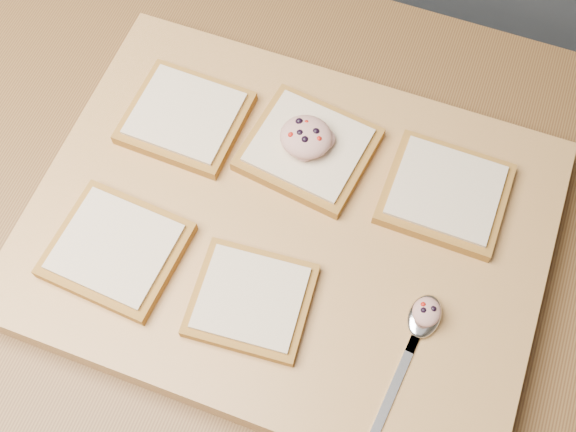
% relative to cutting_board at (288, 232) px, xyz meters
% --- Properties ---
extents(ground, '(4.00, 4.00, 0.00)m').
position_rel_cutting_board_xyz_m(ground, '(-0.10, -0.03, -0.92)').
color(ground, '#515459').
rests_on(ground, ground).
extents(island_counter, '(2.00, 0.80, 0.90)m').
position_rel_cutting_board_xyz_m(island_counter, '(-0.10, -0.03, -0.47)').
color(island_counter, slate).
rests_on(island_counter, ground).
extents(cutting_board, '(0.54, 0.41, 0.04)m').
position_rel_cutting_board_xyz_m(cutting_board, '(0.00, 0.00, 0.00)').
color(cutting_board, tan).
rests_on(cutting_board, island_counter).
extents(bread_far_left, '(0.13, 0.12, 0.02)m').
position_rel_cutting_board_xyz_m(bread_far_left, '(-0.15, 0.08, 0.03)').
color(bread_far_left, '#9C6A28').
rests_on(bread_far_left, cutting_board).
extents(bread_far_center, '(0.15, 0.14, 0.02)m').
position_rel_cutting_board_xyz_m(bread_far_center, '(-0.01, 0.09, 0.03)').
color(bread_far_center, '#9C6A28').
rests_on(bread_far_center, cutting_board).
extents(bread_far_right, '(0.13, 0.12, 0.02)m').
position_rel_cutting_board_xyz_m(bread_far_right, '(0.15, 0.09, 0.03)').
color(bread_far_right, '#9C6A28').
rests_on(bread_far_right, cutting_board).
extents(bread_near_left, '(0.14, 0.13, 0.02)m').
position_rel_cutting_board_xyz_m(bread_near_left, '(-0.16, -0.09, 0.03)').
color(bread_near_left, '#9C6A28').
rests_on(bread_near_left, cutting_board).
extents(bread_near_center, '(0.12, 0.12, 0.02)m').
position_rel_cutting_board_xyz_m(bread_near_center, '(-0.00, -0.10, 0.03)').
color(bread_near_center, '#9C6A28').
rests_on(bread_near_center, cutting_board).
extents(tuna_salad_dollop, '(0.06, 0.05, 0.03)m').
position_rel_cutting_board_xyz_m(tuna_salad_dollop, '(-0.01, 0.09, 0.05)').
color(tuna_salad_dollop, tan).
rests_on(tuna_salad_dollop, bread_far_center).
extents(spoon, '(0.04, 0.16, 0.01)m').
position_rel_cutting_board_xyz_m(spoon, '(0.16, -0.06, 0.03)').
color(spoon, silver).
rests_on(spoon, cutting_board).
extents(spoon_salad, '(0.03, 0.03, 0.02)m').
position_rel_cutting_board_xyz_m(spoon_salad, '(0.16, -0.05, 0.04)').
color(spoon_salad, tan).
rests_on(spoon_salad, spoon).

